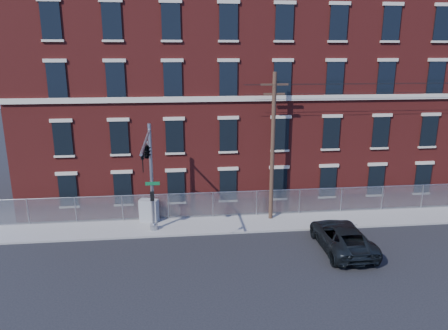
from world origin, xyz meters
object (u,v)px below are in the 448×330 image
(utility_pole_near, at_px, (273,145))
(utility_cabinet, at_px, (149,210))
(traffic_signal_mast, at_px, (148,160))
(pickup_truck, at_px, (342,237))

(utility_pole_near, relative_size, utility_cabinet, 6.47)
(traffic_signal_mast, height_order, pickup_truck, traffic_signal_mast)
(pickup_truck, bearing_deg, traffic_signal_mast, -7.07)
(utility_pole_near, bearing_deg, traffic_signal_mast, -156.86)
(traffic_signal_mast, xyz_separation_m, pickup_truck, (11.20, -1.50, -4.60))
(utility_pole_near, bearing_deg, pickup_truck, -56.98)
(traffic_signal_mast, distance_m, pickup_truck, 12.20)
(pickup_truck, bearing_deg, utility_pole_near, -56.40)
(utility_cabinet, bearing_deg, pickup_truck, -5.47)
(traffic_signal_mast, bearing_deg, utility_cabinet, 95.69)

